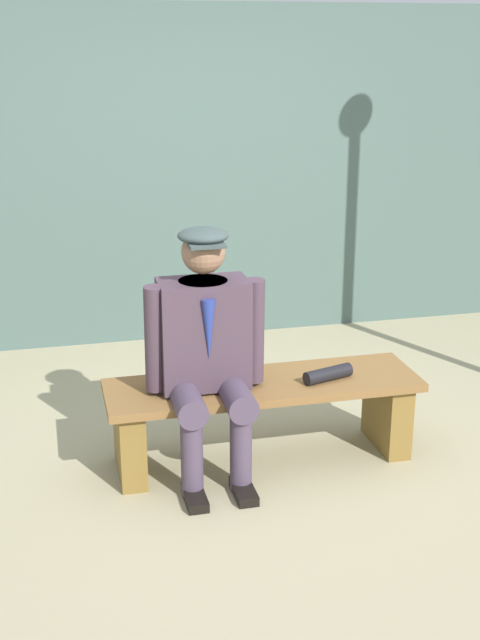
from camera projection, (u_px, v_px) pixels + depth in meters
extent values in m
plane|color=tan|center=(263.00, 459.00, 4.48)|extent=(30.00, 30.00, 0.00)
cube|color=brown|center=(263.00, 385.00, 4.34)|extent=(1.65, 0.48, 0.04)
cube|color=brown|center=(387.00, 411.00, 4.57)|extent=(0.13, 0.41, 0.41)
cube|color=brown|center=(130.00, 439.00, 4.25)|extent=(0.13, 0.41, 0.41)
cube|color=#443340|center=(204.00, 334.00, 4.17)|extent=(0.45, 0.25, 0.56)
cylinder|color=#1E2338|center=(203.00, 286.00, 4.09)|extent=(0.25, 0.25, 0.06)
cone|color=navy|center=(209.00, 330.00, 4.03)|extent=(0.07, 0.07, 0.31)
sphere|color=#8C664C|center=(203.00, 252.00, 4.01)|extent=(0.22, 0.22, 0.22)
ellipsoid|color=#344141|center=(203.00, 236.00, 3.99)|extent=(0.25, 0.25, 0.08)
cube|color=#344141|center=(207.00, 246.00, 3.91)|extent=(0.17, 0.10, 0.02)
cylinder|color=#473A4D|center=(234.00, 393.00, 4.15)|extent=(0.15, 0.44, 0.15)
cylinder|color=#473A4D|center=(241.00, 448.00, 4.10)|extent=(0.11, 0.11, 0.47)
cube|color=black|center=(244.00, 491.00, 4.11)|extent=(0.10, 0.24, 0.05)
cylinder|color=#443340|center=(254.00, 331.00, 4.19)|extent=(0.10, 0.12, 0.55)
cylinder|color=#473A4D|center=(186.00, 398.00, 4.10)|extent=(0.15, 0.44, 0.15)
cylinder|color=#473A4D|center=(192.00, 454.00, 4.04)|extent=(0.11, 0.11, 0.47)
cube|color=black|center=(195.00, 497.00, 4.05)|extent=(0.10, 0.24, 0.05)
cylinder|color=#443340|center=(155.00, 339.00, 4.07)|extent=(0.10, 0.13, 0.55)
cylinder|color=black|center=(328.00, 374.00, 4.33)|extent=(0.28, 0.15, 0.07)
cube|color=#465D57|center=(188.00, 176.00, 6.07)|extent=(12.00, 0.24, 2.40)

